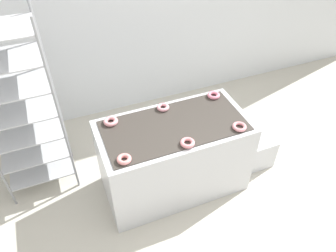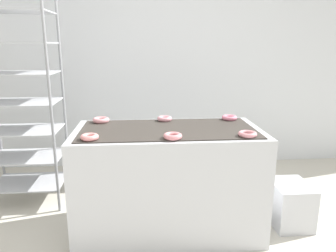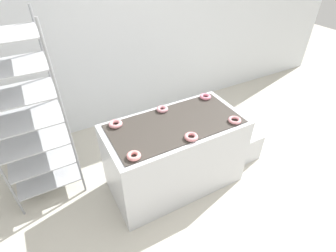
% 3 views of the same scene
% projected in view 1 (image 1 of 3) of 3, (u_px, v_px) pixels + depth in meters
% --- Properties ---
extents(ground_plane, '(14.00, 14.00, 0.00)m').
position_uv_depth(ground_plane, '(198.00, 231.00, 3.09)').
color(ground_plane, beige).
extents(wall_back, '(8.00, 0.05, 2.80)m').
position_uv_depth(wall_back, '(122.00, 4.00, 3.64)').
color(wall_back, silver).
rests_on(wall_back, ground_plane).
extents(fryer_machine, '(1.41, 0.72, 0.83)m').
position_uv_depth(fryer_machine, '(174.00, 157.00, 3.24)').
color(fryer_machine, silver).
rests_on(fryer_machine, ground_plane).
extents(baking_rack_cart, '(0.66, 0.48, 1.86)m').
position_uv_depth(baking_rack_cart, '(20.00, 110.00, 2.95)').
color(baking_rack_cart, gray).
rests_on(baking_rack_cart, ground_plane).
extents(glaze_bin, '(0.29, 0.37, 0.35)m').
position_uv_depth(glaze_bin, '(256.00, 148.00, 3.67)').
color(glaze_bin, silver).
rests_on(glaze_bin, ground_plane).
extents(donut_near_left, '(0.12, 0.12, 0.04)m').
position_uv_depth(donut_near_left, '(124.00, 159.00, 2.63)').
color(donut_near_left, pink).
rests_on(donut_near_left, fryer_machine).
extents(donut_near_center, '(0.13, 0.13, 0.03)m').
position_uv_depth(donut_near_center, '(187.00, 143.00, 2.77)').
color(donut_near_center, pink).
rests_on(donut_near_center, fryer_machine).
extents(donut_near_right, '(0.13, 0.13, 0.03)m').
position_uv_depth(donut_near_right, '(239.00, 127.00, 2.93)').
color(donut_near_right, pink).
rests_on(donut_near_right, fryer_machine).
extents(donut_far_left, '(0.13, 0.13, 0.04)m').
position_uv_depth(donut_far_left, '(111.00, 121.00, 2.98)').
color(donut_far_left, pink).
rests_on(donut_far_left, fryer_machine).
extents(donut_far_center, '(0.12, 0.12, 0.04)m').
position_uv_depth(donut_far_center, '(163.00, 107.00, 3.14)').
color(donut_far_center, pink).
rests_on(donut_far_center, fryer_machine).
extents(donut_far_right, '(0.13, 0.13, 0.03)m').
position_uv_depth(donut_far_right, '(214.00, 95.00, 3.28)').
color(donut_far_right, pink).
rests_on(donut_far_right, fryer_machine).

